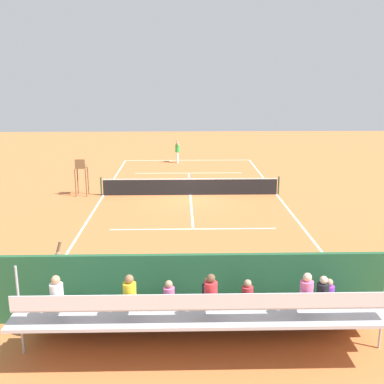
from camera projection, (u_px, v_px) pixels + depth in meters
ground_plane at (190, 195)px, 26.77m from camera, size 60.00×60.00×0.00m
court_line_markings at (190, 195)px, 26.80m from camera, size 10.10×22.20×0.01m
tennis_net at (190, 186)px, 26.64m from camera, size 10.30×0.10×1.07m
backdrop_wall at (201, 288)px, 12.96m from camera, size 18.00×0.16×2.00m
bleacher_stand at (206, 313)px, 11.64m from camera, size 9.06×2.40×2.48m
umpire_chair at (81, 173)px, 26.31m from camera, size 0.67×0.67×2.14m
courtside_bench at (314, 289)px, 13.86m from camera, size 1.80×0.40×0.93m
equipment_bag at (248, 303)px, 13.78m from camera, size 0.90×0.36×0.36m
tennis_player at (178, 150)px, 36.11m from camera, size 0.40×0.55×1.93m
tennis_racket at (170, 161)px, 36.87m from camera, size 0.59×0.39×0.03m
tennis_ball_near at (196, 164)px, 35.65m from camera, size 0.07×0.07×0.07m
line_judge at (60, 272)px, 13.92m from camera, size 0.45×0.56×1.93m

